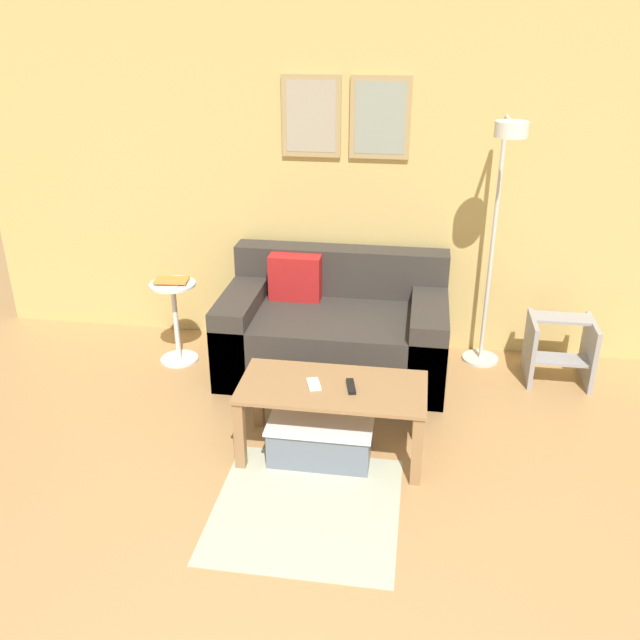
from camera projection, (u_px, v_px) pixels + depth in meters
name	position (u px, v px, depth m)	size (l,w,h in m)	color
wall_back	(360.00, 173.00, 4.69)	(5.60, 0.09, 2.55)	#D6B76B
area_rug	(306.00, 508.00, 3.43)	(0.93, 0.95, 0.01)	#B2B79E
couch	(334.00, 331.00, 4.68)	(1.51, 0.90, 0.78)	#38332D
coffee_table	(332.00, 399.00, 3.73)	(1.03, 0.50, 0.43)	#997047
storage_bin	(321.00, 437.00, 3.80)	(0.58, 0.38, 0.24)	slate
floor_lamp	(500.00, 210.00, 4.26)	(0.26, 0.54, 1.72)	silver
side_table	(175.00, 315.00, 4.75)	(0.32, 0.32, 0.59)	white
book_stack	(171.00, 281.00, 4.66)	(0.24, 0.16, 0.02)	#B73333
remote_control	(351.00, 386.00, 3.67)	(0.04, 0.15, 0.02)	black
cell_phone	(314.00, 384.00, 3.71)	(0.07, 0.14, 0.01)	silver
step_stool	(559.00, 348.00, 4.55)	(0.42, 0.38, 0.44)	#99999E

